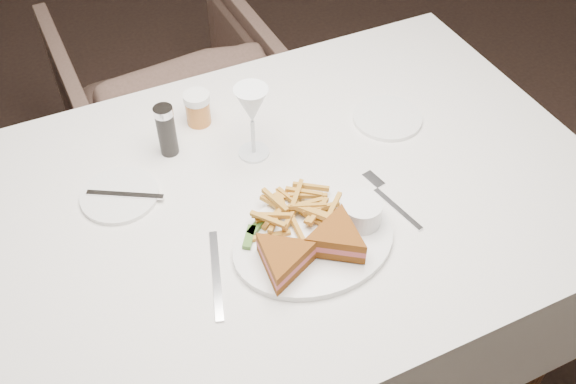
# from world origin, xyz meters

# --- Properties ---
(ground) EXTENTS (5.00, 5.00, 0.00)m
(ground) POSITION_xyz_m (0.00, 0.00, 0.00)
(ground) COLOR black
(ground) RESTS_ON ground
(table) EXTENTS (1.42, 0.99, 0.75)m
(table) POSITION_xyz_m (0.19, -0.26, 0.38)
(table) COLOR silver
(table) RESTS_ON ground
(chair_far) EXTENTS (0.70, 0.66, 0.68)m
(chair_far) POSITION_xyz_m (0.14, 0.70, 0.34)
(chair_far) COLOR #4E3930
(chair_far) RESTS_ON ground
(table_setting) EXTENTS (0.79, 0.61, 0.18)m
(table_setting) POSITION_xyz_m (0.19, -0.32, 0.79)
(table_setting) COLOR white
(table_setting) RESTS_ON table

